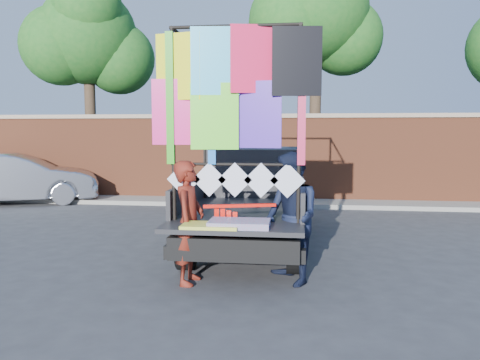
# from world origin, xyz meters

# --- Properties ---
(ground) EXTENTS (90.00, 90.00, 0.00)m
(ground) POSITION_xyz_m (0.00, 0.00, 0.00)
(ground) COLOR #38383A
(ground) RESTS_ON ground
(brick_wall) EXTENTS (30.00, 0.45, 2.61)m
(brick_wall) POSITION_xyz_m (0.00, 7.00, 1.33)
(brick_wall) COLOR brown
(brick_wall) RESTS_ON ground
(curb) EXTENTS (30.00, 1.20, 0.12)m
(curb) POSITION_xyz_m (0.00, 6.30, 0.06)
(curb) COLOR gray
(curb) RESTS_ON ground
(tree_left) EXTENTS (4.20, 3.30, 7.05)m
(tree_left) POSITION_xyz_m (-6.48, 8.12, 5.12)
(tree_left) COLOR #38281C
(tree_left) RESTS_ON ground
(tree_mid) EXTENTS (4.20, 3.30, 7.73)m
(tree_mid) POSITION_xyz_m (1.02, 8.12, 5.70)
(tree_mid) COLOR #38281C
(tree_mid) RESTS_ON ground
(pickup_truck) EXTENTS (2.22, 5.58, 3.51)m
(pickup_truck) POSITION_xyz_m (-0.37, 2.04, 0.88)
(pickup_truck) COLOR black
(pickup_truck) RESTS_ON ground
(sedan) EXTENTS (4.68, 3.13, 1.46)m
(sedan) POSITION_xyz_m (-7.54, 5.56, 0.73)
(sedan) COLOR #A7A8AE
(sedan) RESTS_ON ground
(woman) EXTENTS (0.45, 0.65, 1.71)m
(woman) POSITION_xyz_m (-1.00, -0.77, 0.85)
(woman) COLOR maroon
(woman) RESTS_ON ground
(man) EXTENTS (1.04, 1.11, 1.83)m
(man) POSITION_xyz_m (0.39, -0.61, 0.92)
(man) COLOR black
(man) RESTS_ON ground
(streamer_bundle) EXTENTS (0.99, 0.31, 0.69)m
(streamer_bundle) POSITION_xyz_m (-0.42, -0.70, 0.89)
(streamer_bundle) COLOR #FF1A0D
(streamer_bundle) RESTS_ON ground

